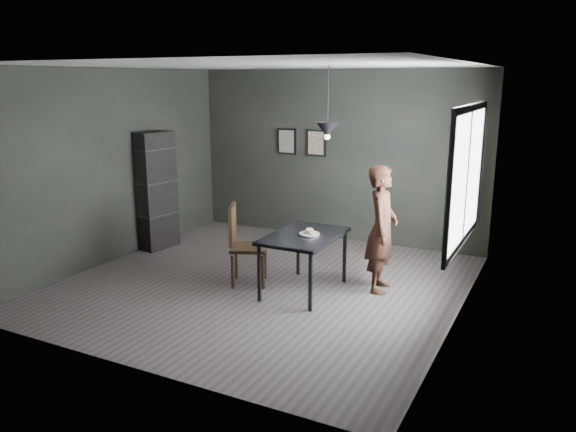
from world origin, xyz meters
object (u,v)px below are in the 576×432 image
at_px(woman, 382,229).
at_px(wood_chair, 241,239).
at_px(white_plate, 309,234).
at_px(shelf_unit, 156,191).
at_px(cafe_table, 304,241).
at_px(pendant_lamp, 327,130).

height_order(woman, wood_chair, woman).
height_order(white_plate, shelf_unit, shelf_unit).
relative_size(cafe_table, pendant_lamp, 1.39).
xyz_separation_m(cafe_table, shelf_unit, (-2.92, 0.70, 0.25)).
bearing_deg(cafe_table, white_plate, 15.60).
bearing_deg(pendant_lamp, shelf_unit, 169.35).
bearing_deg(pendant_lamp, wood_chair, -169.05).
height_order(white_plate, wood_chair, wood_chair).
bearing_deg(cafe_table, wood_chair, -172.44).
distance_m(cafe_table, wood_chair, 0.86).
distance_m(wood_chair, pendant_lamp, 1.83).
relative_size(shelf_unit, pendant_lamp, 2.14).
distance_m(wood_chair, shelf_unit, 2.25).
bearing_deg(white_plate, wood_chair, -171.85).
bearing_deg(shelf_unit, white_plate, -4.08).
distance_m(white_plate, pendant_lamp, 1.31).
height_order(cafe_table, wood_chair, wood_chair).
xyz_separation_m(cafe_table, white_plate, (0.06, 0.02, 0.08)).
relative_size(white_plate, pendant_lamp, 0.27).
relative_size(white_plate, woman, 0.14).
bearing_deg(cafe_table, pendant_lamp, 21.80).
bearing_deg(cafe_table, shelf_unit, 166.59).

